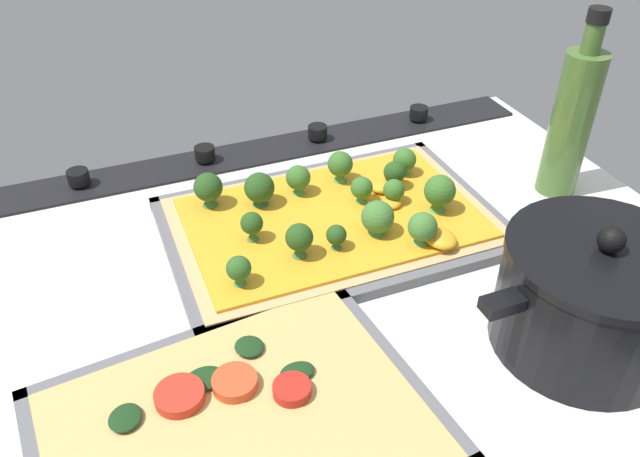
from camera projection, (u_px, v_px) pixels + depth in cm
name	position (u px, v px, depth cm)	size (l,w,h in cm)	color
ground_plane	(345.00, 286.00, 70.32)	(83.93, 65.49, 3.00)	silver
stove_control_panel	(263.00, 149.00, 90.97)	(80.57, 7.00, 2.60)	black
baking_tray_front	(332.00, 227.00, 76.10)	(39.00, 26.24, 1.30)	slate
broccoli_pizza	(336.00, 214.00, 75.25)	(36.59, 23.83, 6.04)	tan
baking_tray_back	(239.00, 432.00, 52.76)	(34.50, 27.97, 1.30)	slate
veggie_pizza_back	(237.00, 427.00, 52.33)	(31.87, 25.33, 1.90)	tan
cooking_pot	(592.00, 297.00, 58.36)	(24.30, 17.44, 13.46)	black
oil_bottle	(572.00, 121.00, 77.65)	(5.00, 5.00, 23.54)	#476B2D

